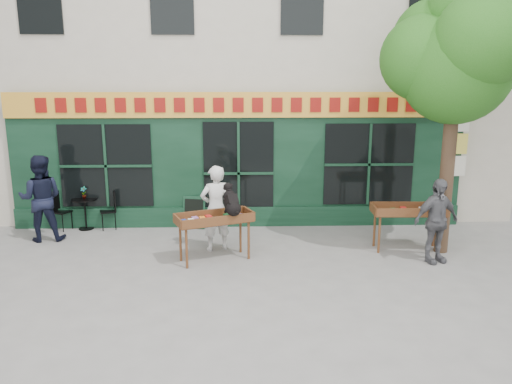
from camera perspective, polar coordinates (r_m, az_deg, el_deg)
ground at (r=10.32m, az=-1.93°, el=-7.61°), size 80.00×80.00×0.00m
building at (r=15.71m, az=-2.11°, el=17.79°), size 14.00×7.26×10.00m
street_tree at (r=10.94m, az=22.08°, el=14.58°), size 3.05×2.90×5.60m
book_cart_center at (r=10.02m, az=-4.78°, el=-3.32°), size 1.62×1.13×0.99m
dog at (r=9.84m, az=-2.81°, el=-0.77°), size 0.54×0.68×0.60m
woman at (r=10.62m, az=-4.62°, el=-1.85°), size 0.79×0.66×1.84m
book_cart_right at (r=11.08m, az=17.03°, el=-2.27°), size 1.52×0.68×0.99m
man_right at (r=10.50m, az=19.89°, el=-3.12°), size 1.08×0.70×1.71m
bistro_table at (r=12.82m, az=-18.97°, el=-1.70°), size 0.60×0.60×0.76m
bistro_chair_left at (r=13.02m, az=-21.62°, el=-1.62°), size 0.49×0.48×0.95m
bistro_chair_right at (r=12.67m, az=-16.20°, el=-1.60°), size 0.46×0.46×0.95m
potted_plant at (r=12.74m, az=-19.09°, el=-0.07°), size 0.18×0.14×0.31m
man_left at (r=12.19m, az=-23.38°, el=-0.67°), size 1.05×0.88×1.96m
chalkboard at (r=12.33m, az=-7.12°, el=-2.34°), size 0.59×0.29×0.79m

